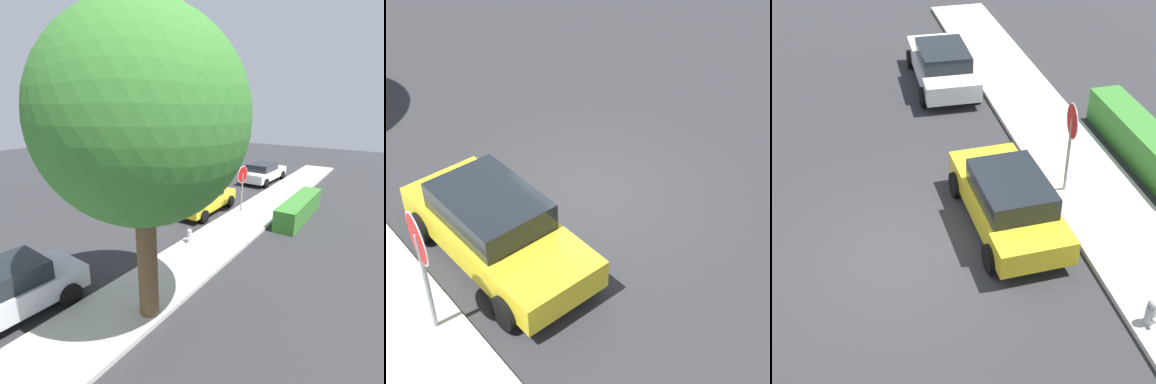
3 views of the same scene
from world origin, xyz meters
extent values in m
plane|color=#2D2D30|center=(0.00, 0.00, 0.00)|extent=(60.00, 60.00, 0.00)
cube|color=beige|center=(0.00, 5.13, 0.07)|extent=(32.00, 2.34, 0.14)
cylinder|color=gray|center=(-1.30, 4.43, 1.08)|extent=(0.08, 0.08, 2.16)
cylinder|color=white|center=(-1.30, 4.43, 2.08)|extent=(0.87, 0.12, 0.88)
cylinder|color=red|center=(-1.30, 4.43, 2.08)|extent=(0.82, 0.13, 0.82)
cube|color=yellow|center=(-0.48, 2.64, 0.59)|extent=(4.24, 1.84, 0.58)
cube|color=black|center=(-0.28, 2.64, 1.15)|extent=(2.17, 1.58, 0.53)
cylinder|color=black|center=(0.92, 3.54, 0.32)|extent=(0.65, 0.24, 0.64)
cylinder|color=black|center=(0.97, 1.82, 0.32)|extent=(0.65, 0.24, 0.64)
cylinder|color=black|center=(-1.93, 3.46, 0.32)|extent=(0.65, 0.24, 0.64)
cylinder|color=black|center=(-1.88, 1.74, 0.32)|extent=(0.65, 0.24, 0.64)
cube|color=white|center=(-8.42, 2.81, 0.61)|extent=(4.63, 1.92, 0.60)
cube|color=black|center=(-8.12, 2.80, 1.16)|extent=(2.29, 1.62, 0.50)
cylinder|color=black|center=(-10.00, 1.99, 0.32)|extent=(0.65, 0.24, 0.64)
cylinder|color=black|center=(-9.94, 3.74, 0.32)|extent=(0.65, 0.24, 0.64)
cylinder|color=black|center=(-6.90, 1.88, 0.32)|extent=(0.65, 0.24, 0.64)
cylinder|color=black|center=(-6.83, 3.63, 0.32)|extent=(0.65, 0.24, 0.64)
cube|color=silver|center=(9.61, 2.77, 0.63)|extent=(4.26, 1.95, 0.65)
cylinder|color=black|center=(8.23, 3.72, 0.32)|extent=(0.65, 0.25, 0.64)
cylinder|color=black|center=(8.15, 1.94, 0.32)|extent=(0.65, 0.25, 0.64)
cylinder|color=brown|center=(7.33, 5.88, 1.80)|extent=(0.52, 0.52, 3.59)
ellipsoid|color=#387A2D|center=(7.42, 6.03, 5.15)|extent=(4.66, 4.66, 4.69)
cylinder|color=#A5A5A8|center=(3.27, 4.33, 0.28)|extent=(0.22, 0.22, 0.55)
sphere|color=#A5A5A8|center=(3.27, 4.33, 0.61)|extent=(0.21, 0.21, 0.21)
cylinder|color=#A5A5A8|center=(3.42, 4.33, 0.33)|extent=(0.08, 0.09, 0.09)
cube|color=#387A2D|center=(-2.35, 7.09, 0.51)|extent=(5.00, 0.96, 1.02)
camera|label=1|loc=(12.29, 10.67, 5.45)|focal=28.00mm
camera|label=2|loc=(-7.75, 6.63, 7.89)|focal=55.00mm
camera|label=3|loc=(9.91, -1.00, 8.76)|focal=55.00mm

